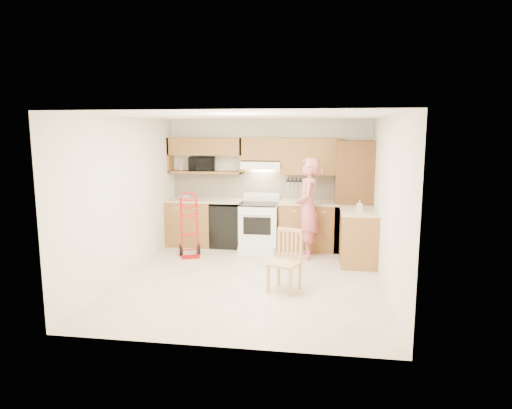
% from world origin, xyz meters
% --- Properties ---
extents(floor, '(4.00, 4.50, 0.02)m').
position_xyz_m(floor, '(0.00, 0.00, -0.01)').
color(floor, beige).
rests_on(floor, ground).
extents(ceiling, '(4.00, 4.50, 0.02)m').
position_xyz_m(ceiling, '(0.00, 0.00, 2.51)').
color(ceiling, white).
rests_on(ceiling, ground).
extents(wall_back, '(4.00, 0.02, 2.50)m').
position_xyz_m(wall_back, '(0.00, 2.26, 1.25)').
color(wall_back, white).
rests_on(wall_back, ground).
extents(wall_front, '(4.00, 0.02, 2.50)m').
position_xyz_m(wall_front, '(0.00, -2.26, 1.25)').
color(wall_front, white).
rests_on(wall_front, ground).
extents(wall_left, '(0.02, 4.50, 2.50)m').
position_xyz_m(wall_left, '(-2.01, 0.00, 1.25)').
color(wall_left, white).
rests_on(wall_left, ground).
extents(wall_right, '(0.02, 4.50, 2.50)m').
position_xyz_m(wall_right, '(2.01, 0.00, 1.25)').
color(wall_right, white).
rests_on(wall_right, ground).
extents(backsplash, '(3.92, 0.03, 0.55)m').
position_xyz_m(backsplash, '(0.00, 2.23, 1.20)').
color(backsplash, beige).
rests_on(backsplash, wall_back).
extents(lower_cab_left, '(0.90, 0.60, 0.90)m').
position_xyz_m(lower_cab_left, '(-1.55, 1.95, 0.45)').
color(lower_cab_left, olive).
rests_on(lower_cab_left, ground).
extents(dishwasher, '(0.60, 0.60, 0.85)m').
position_xyz_m(dishwasher, '(-0.80, 1.95, 0.42)').
color(dishwasher, black).
rests_on(dishwasher, ground).
extents(lower_cab_right, '(1.14, 0.60, 0.90)m').
position_xyz_m(lower_cab_right, '(0.83, 1.95, 0.45)').
color(lower_cab_right, olive).
rests_on(lower_cab_right, ground).
extents(countertop_left, '(1.50, 0.63, 0.04)m').
position_xyz_m(countertop_left, '(-1.25, 1.95, 0.92)').
color(countertop_left, beige).
rests_on(countertop_left, lower_cab_left).
extents(countertop_right, '(1.14, 0.63, 0.04)m').
position_xyz_m(countertop_right, '(0.83, 1.95, 0.92)').
color(countertop_right, beige).
rests_on(countertop_right, lower_cab_right).
extents(cab_return_right, '(0.60, 1.00, 0.90)m').
position_xyz_m(cab_return_right, '(1.70, 1.15, 0.45)').
color(cab_return_right, olive).
rests_on(cab_return_right, ground).
extents(countertop_return, '(0.63, 1.00, 0.04)m').
position_xyz_m(countertop_return, '(1.70, 1.15, 0.92)').
color(countertop_return, beige).
rests_on(countertop_return, cab_return_right).
extents(pantry_tall, '(0.70, 0.60, 2.10)m').
position_xyz_m(pantry_tall, '(1.65, 1.95, 1.05)').
color(pantry_tall, brown).
rests_on(pantry_tall, ground).
extents(upper_cab_left, '(1.50, 0.33, 0.34)m').
position_xyz_m(upper_cab_left, '(-1.25, 2.08, 1.98)').
color(upper_cab_left, olive).
rests_on(upper_cab_left, wall_back).
extents(upper_shelf_mw, '(1.50, 0.33, 0.04)m').
position_xyz_m(upper_shelf_mw, '(-1.25, 2.08, 1.47)').
color(upper_shelf_mw, olive).
rests_on(upper_shelf_mw, wall_back).
extents(upper_cab_center, '(0.76, 0.33, 0.44)m').
position_xyz_m(upper_cab_center, '(-0.12, 2.08, 1.94)').
color(upper_cab_center, olive).
rests_on(upper_cab_center, wall_back).
extents(upper_cab_right, '(1.14, 0.33, 0.70)m').
position_xyz_m(upper_cab_right, '(0.83, 2.08, 1.80)').
color(upper_cab_right, olive).
rests_on(upper_cab_right, wall_back).
extents(range_hood, '(0.76, 0.46, 0.14)m').
position_xyz_m(range_hood, '(-0.12, 2.02, 1.63)').
color(range_hood, white).
rests_on(range_hood, wall_back).
extents(knife_strip, '(0.40, 0.05, 0.29)m').
position_xyz_m(knife_strip, '(0.55, 2.21, 1.24)').
color(knife_strip, black).
rests_on(knife_strip, backsplash).
extents(microwave, '(0.55, 0.41, 0.28)m').
position_xyz_m(microwave, '(-1.33, 2.08, 1.63)').
color(microwave, black).
rests_on(microwave, upper_shelf_mw).
extents(range, '(0.72, 0.95, 1.07)m').
position_xyz_m(range, '(-0.13, 1.75, 0.53)').
color(range, white).
rests_on(range, ground).
extents(person, '(0.46, 0.68, 1.82)m').
position_xyz_m(person, '(0.81, 1.35, 0.91)').
color(person, '#CD6269').
rests_on(person, ground).
extents(hand_truck, '(0.54, 0.52, 1.09)m').
position_xyz_m(hand_truck, '(-1.31, 1.09, 0.54)').
color(hand_truck, '#B80E0F').
rests_on(hand_truck, ground).
extents(dining_chair, '(0.53, 0.55, 0.89)m').
position_xyz_m(dining_chair, '(0.55, -0.44, 0.45)').
color(dining_chair, tan).
rests_on(dining_chair, ground).
extents(soap_bottle, '(0.10, 0.10, 0.18)m').
position_xyz_m(soap_bottle, '(1.70, 1.09, 1.03)').
color(soap_bottle, white).
rests_on(soap_bottle, countertop_return).
extents(bowl, '(0.23, 0.23, 0.05)m').
position_xyz_m(bowl, '(-1.67, 1.95, 0.97)').
color(bowl, white).
rests_on(bowl, countertop_left).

